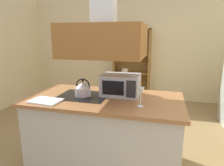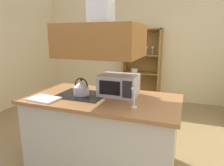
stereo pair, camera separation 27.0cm
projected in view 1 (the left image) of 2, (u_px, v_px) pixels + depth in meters
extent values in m
plane|color=olive|center=(115.00, 163.00, 2.62)|extent=(7.80, 7.80, 0.00)
cube|color=beige|center=(143.00, 47.00, 5.14)|extent=(6.00, 0.12, 2.70)
cube|color=beige|center=(105.00, 133.00, 2.50)|extent=(1.75, 0.89, 0.86)
cube|color=#9A6538|center=(105.00, 99.00, 2.40)|extent=(1.83, 0.97, 0.04)
cube|color=black|center=(83.00, 96.00, 2.46)|extent=(0.60, 0.48, 0.00)
cube|color=brown|center=(104.00, 41.00, 2.24)|extent=(0.90, 0.70, 0.36)
cube|color=olive|center=(115.00, 65.00, 5.17)|extent=(0.04, 0.40, 1.79)
cube|color=olive|center=(149.00, 66.00, 4.95)|extent=(0.04, 0.40, 1.79)
cube|color=olive|center=(133.00, 29.00, 4.85)|extent=(0.92, 0.40, 0.03)
cube|color=olive|center=(131.00, 98.00, 5.25)|extent=(0.92, 0.40, 0.08)
cube|color=olive|center=(133.00, 64.00, 5.24)|extent=(0.92, 0.02, 1.79)
cube|color=olive|center=(132.00, 72.00, 5.10)|extent=(0.84, 0.36, 0.02)
cube|color=olive|center=(132.00, 55.00, 5.00)|extent=(0.84, 0.36, 0.02)
cylinder|color=beige|center=(125.00, 71.00, 5.08)|extent=(0.18, 0.18, 0.05)
cylinder|color=beige|center=(125.00, 69.00, 5.07)|extent=(0.17, 0.17, 0.05)
cylinder|color=silver|center=(136.00, 52.00, 4.91)|extent=(0.01, 0.01, 0.12)
cone|color=silver|center=(136.00, 48.00, 4.89)|extent=(0.07, 0.07, 0.08)
cylinder|color=silver|center=(142.00, 52.00, 4.88)|extent=(0.01, 0.01, 0.12)
cone|color=silver|center=(142.00, 48.00, 4.85)|extent=(0.07, 0.07, 0.08)
cylinder|color=#BCB2B6|center=(83.00, 91.00, 2.45)|extent=(0.19, 0.19, 0.11)
cone|color=#B8BAB8|center=(83.00, 85.00, 2.43)|extent=(0.18, 0.18, 0.07)
sphere|color=black|center=(83.00, 81.00, 2.42)|extent=(0.03, 0.03, 0.03)
torus|color=black|center=(83.00, 86.00, 2.43)|extent=(0.18, 0.02, 0.18)
cube|color=silver|center=(46.00, 101.00, 2.25)|extent=(0.36, 0.27, 0.02)
cube|color=#B7BABF|center=(121.00, 85.00, 2.47)|extent=(0.46, 0.34, 0.26)
cube|color=black|center=(113.00, 88.00, 2.32)|extent=(0.26, 0.01, 0.17)
cube|color=#262628|center=(131.00, 89.00, 2.27)|extent=(0.11, 0.01, 0.20)
cylinder|color=silver|center=(140.00, 106.00, 2.09)|extent=(0.06, 0.06, 0.01)
cylinder|color=silver|center=(140.00, 101.00, 2.08)|extent=(0.01, 0.01, 0.11)
cone|color=silver|center=(141.00, 92.00, 2.06)|extent=(0.08, 0.08, 0.09)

